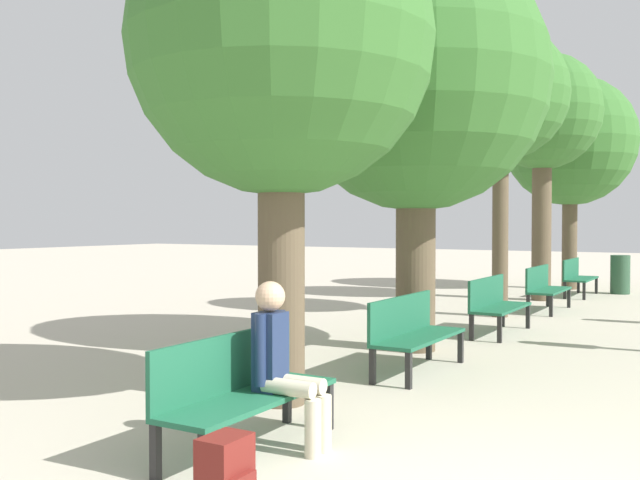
# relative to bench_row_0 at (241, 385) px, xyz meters

# --- Properties ---
(bench_row_0) EXTENTS (0.50, 1.70, 0.87)m
(bench_row_0) POSITION_rel_bench_row_0_xyz_m (0.00, 0.00, 0.00)
(bench_row_0) COLOR #1E6042
(bench_row_0) RESTS_ON ground_plane
(bench_row_1) EXTENTS (0.50, 1.70, 0.87)m
(bench_row_1) POSITION_rel_bench_row_0_xyz_m (0.00, 3.28, 0.00)
(bench_row_1) COLOR #1E6042
(bench_row_1) RESTS_ON ground_plane
(bench_row_2) EXTENTS (0.50, 1.70, 0.87)m
(bench_row_2) POSITION_rel_bench_row_0_xyz_m (0.00, 6.55, 0.00)
(bench_row_2) COLOR #1E6042
(bench_row_2) RESTS_ON ground_plane
(bench_row_3) EXTENTS (0.50, 1.70, 0.87)m
(bench_row_3) POSITION_rel_bench_row_0_xyz_m (0.00, 9.83, 0.00)
(bench_row_3) COLOR #1E6042
(bench_row_3) RESTS_ON ground_plane
(bench_row_4) EXTENTS (0.50, 1.70, 0.87)m
(bench_row_4) POSITION_rel_bench_row_0_xyz_m (0.00, 13.11, 0.00)
(bench_row_4) COLOR #1E6042
(bench_row_4) RESTS_ON ground_plane
(tree_row_0) EXTENTS (2.90, 2.90, 4.87)m
(tree_row_0) POSITION_rel_bench_row_0_xyz_m (-0.51, 1.32, 2.88)
(tree_row_0) COLOR brown
(tree_row_0) RESTS_ON ground_plane
(tree_row_1) EXTENTS (3.53, 3.53, 5.40)m
(tree_row_1) POSITION_rel_bench_row_0_xyz_m (-0.51, 4.60, 3.11)
(tree_row_1) COLOR brown
(tree_row_1) RESTS_ON ground_plane
(tree_row_2) EXTENTS (2.44, 2.44, 5.28)m
(tree_row_2) POSITION_rel_bench_row_0_xyz_m (-0.51, 8.57, 3.53)
(tree_row_2) COLOR brown
(tree_row_2) RESTS_ON ground_plane
(tree_row_3) EXTENTS (2.57, 2.57, 5.46)m
(tree_row_3) POSITION_rel_bench_row_0_xyz_m (-0.51, 11.76, 3.60)
(tree_row_3) COLOR brown
(tree_row_3) RESTS_ON ground_plane
(tree_row_4) EXTENTS (3.33, 3.33, 5.50)m
(tree_row_4) POSITION_rel_bench_row_0_xyz_m (-0.51, 14.84, 3.31)
(tree_row_4) COLOR brown
(tree_row_4) RESTS_ON ground_plane
(person_seated) EXTENTS (0.61, 0.34, 1.27)m
(person_seated) POSITION_rel_bench_row_0_xyz_m (0.24, 0.21, 0.18)
(person_seated) COLOR beige
(person_seated) RESTS_ON ground_plane
(backpack) EXTENTS (0.26, 0.30, 0.48)m
(backpack) POSITION_rel_bench_row_0_xyz_m (0.66, -1.03, -0.26)
(backpack) COLOR maroon
(backpack) RESTS_ON ground_plane
(trash_bin) EXTENTS (0.45, 0.45, 0.93)m
(trash_bin) POSITION_rel_bench_row_0_xyz_m (0.81, 14.18, -0.03)
(trash_bin) COLOR #2D5138
(trash_bin) RESTS_ON ground_plane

